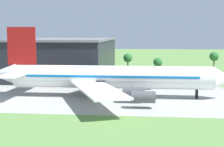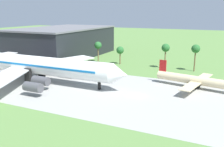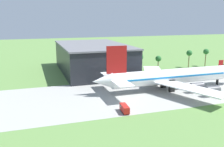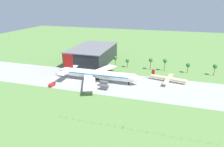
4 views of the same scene
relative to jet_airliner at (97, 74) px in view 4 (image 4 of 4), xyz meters
The scene contains 9 objects.
ground_plane 39.18m from the jet_airliner, ahead, with size 600.00×600.00×0.00m, color #5B8442.
taxiway_strip 39.18m from the jet_airliner, ahead, with size 320.00×44.00×0.02m.
jet_airliner is the anchor object (origin of this frame).
regional_aircraft 56.23m from the jet_airliner, 15.17° to the left, with size 27.93×25.30×8.23m.
baggage_tug 35.38m from the jet_airliner, 146.70° to the right, with size 2.55×6.09×2.54m.
perimeter_fence 67.89m from the jet_airliner, 55.12° to the right, with size 80.10×0.10×2.10m.
no_stopping_sign 65.89m from the jet_airliner, 58.25° to the right, with size 0.44×0.08×1.68m.
terminal_building 53.68m from the jet_airliner, 115.81° to the left, with size 36.72×61.20×16.05m.
palm_tree_row 66.93m from the jet_airliner, 36.65° to the left, with size 107.47×3.60×11.50m.
Camera 4 is at (14.63, -138.17, 61.52)m, focal length 32.00 mm.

